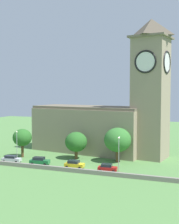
% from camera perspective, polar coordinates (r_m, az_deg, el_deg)
% --- Properties ---
extents(ground_plane, '(200.00, 200.00, 0.00)m').
position_cam_1_polar(ground_plane, '(84.45, 2.29, -7.95)').
color(ground_plane, '#517F42').
extents(church, '(39.79, 17.15, 35.33)m').
position_cam_1_polar(church, '(86.72, 3.24, -0.89)').
color(church, gray).
rests_on(church, ground).
extents(quay_barrier, '(57.59, 0.70, 0.91)m').
position_cam_1_polar(quay_barrier, '(67.93, -2.72, -10.51)').
color(quay_barrier, gray).
rests_on(quay_barrier, ground).
extents(car_silver, '(4.84, 2.63, 1.64)m').
position_cam_1_polar(car_silver, '(79.25, -13.99, -8.24)').
color(car_silver, silver).
rests_on(car_silver, ground).
extents(car_green, '(4.82, 2.71, 1.85)m').
position_cam_1_polar(car_green, '(75.27, -9.05, -8.75)').
color(car_green, '#1E6B38').
rests_on(car_green, ground).
extents(car_yellow, '(4.49, 2.45, 1.75)m').
position_cam_1_polar(car_yellow, '(71.43, -2.78, -9.44)').
color(car_yellow, gold).
rests_on(car_yellow, ground).
extents(car_red, '(4.25, 2.45, 1.69)m').
position_cam_1_polar(car_red, '(68.39, 3.25, -10.07)').
color(car_red, red).
rests_on(car_red, ground).
extents(streetlamp_west_end, '(0.44, 0.44, 7.31)m').
position_cam_1_polar(streetlamp_west_end, '(80.61, -13.04, -5.12)').
color(streetlamp_west_end, '#9EA0A5').
rests_on(streetlamp_west_end, ground).
extents(streetlamp_west_mid, '(0.44, 0.44, 7.48)m').
position_cam_1_polar(streetlamp_west_mid, '(68.00, 5.33, -6.63)').
color(streetlamp_west_mid, '#9EA0A5').
rests_on(streetlamp_west_mid, ground).
extents(tree_churchyard, '(4.94, 4.94, 7.40)m').
position_cam_1_polar(tree_churchyard, '(83.79, -12.09, -4.57)').
color(tree_churchyard, brown).
rests_on(tree_churchyard, ground).
extents(tree_riverside_west, '(6.58, 6.58, 8.42)m').
position_cam_1_polar(tree_riverside_west, '(76.58, 5.11, -5.07)').
color(tree_riverside_west, brown).
rests_on(tree_riverside_west, ground).
extents(tree_riverside_east, '(5.61, 5.61, 6.90)m').
position_cam_1_polar(tree_riverside_east, '(80.10, -2.45, -5.44)').
color(tree_riverside_east, brown).
rests_on(tree_riverside_east, ground).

